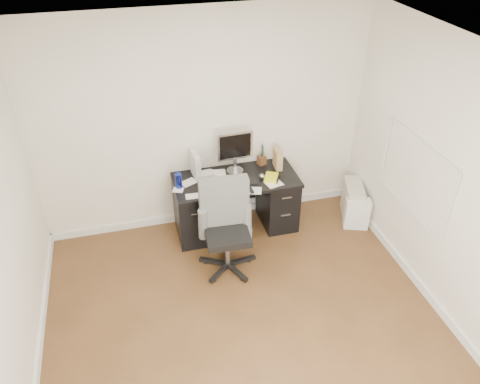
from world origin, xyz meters
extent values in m
plane|color=#4B3018|center=(0.00, 0.00, 0.00)|extent=(4.00, 4.00, 0.00)
cube|color=beige|center=(0.00, 2.00, 1.35)|extent=(4.00, 0.02, 2.70)
cube|color=beige|center=(2.00, 0.00, 1.35)|extent=(0.02, 4.00, 2.70)
cube|color=white|center=(0.00, 0.00, 2.70)|extent=(4.00, 4.00, 0.02)
cube|color=silver|center=(0.00, 1.99, 0.05)|extent=(4.00, 0.03, 0.10)
cube|color=silver|center=(1.99, 0.00, 0.05)|extent=(0.03, 4.00, 0.10)
cube|color=silver|center=(-1.99, 0.00, 0.05)|extent=(0.03, 4.00, 0.10)
cube|color=black|center=(0.30, 1.65, 0.73)|extent=(1.50, 0.70, 0.04)
cube|color=black|center=(-0.25, 1.65, 0.35)|extent=(0.40, 0.60, 0.71)
cube|color=black|center=(0.85, 1.65, 0.35)|extent=(0.40, 0.60, 0.71)
cube|color=black|center=(0.30, 1.98, 0.45)|extent=(0.70, 0.03, 0.51)
cube|color=black|center=(0.29, 1.54, 0.76)|extent=(0.47, 0.20, 0.03)
sphere|color=#ADACB0|center=(0.60, 1.57, 0.78)|extent=(0.09, 0.09, 0.07)
cylinder|color=#152196|center=(-0.39, 1.64, 0.84)|extent=(0.09, 0.09, 0.18)
cube|color=silver|center=(-0.15, 1.82, 0.91)|extent=(0.15, 0.29, 0.32)
cube|color=#A27E4E|center=(0.87, 1.78, 0.87)|extent=(0.12, 0.22, 0.24)
cube|color=yellow|center=(0.72, 1.54, 0.77)|extent=(0.24, 0.26, 0.04)
cube|color=#B8B3A6|center=(1.84, 1.50, 0.24)|extent=(0.36, 0.53, 0.49)
cube|color=white|center=(1.80, 1.27, 0.21)|extent=(0.36, 0.31, 0.41)
cube|color=#523918|center=(-0.07, 1.73, 0.22)|extent=(0.58, 0.58, 0.44)
cube|color=slate|center=(0.27, 1.47, 0.09)|extent=(0.33, 0.28, 0.17)
camera|label=1|loc=(-0.87, -2.97, 3.78)|focal=35.00mm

